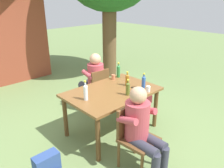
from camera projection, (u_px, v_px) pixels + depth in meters
name	position (u px, v px, depth m)	size (l,w,h in m)	color
ground_plane	(112.00, 130.00, 3.91)	(24.00, 24.00, 0.00)	#6B844C
dining_table	(112.00, 96.00, 3.66)	(1.48, 1.00, 0.76)	brown
chair_far_right	(97.00, 87.00, 4.48)	(0.45, 0.45, 0.87)	brown
chair_near_left	(134.00, 134.00, 2.97)	(0.48, 0.48, 0.87)	brown
person_in_white_shirt	(93.00, 78.00, 4.49)	(0.47, 0.61, 1.18)	#B7424C
person_in_plaid_shirt	(141.00, 126.00, 2.84)	(0.47, 0.61, 1.18)	#B7424C
bottle_amber	(127.00, 80.00, 3.80)	(0.06, 0.06, 0.25)	#996019
bottle_olive	(128.00, 88.00, 3.43)	(0.06, 0.06, 0.26)	#566623
bottle_green	(118.00, 71.00, 4.18)	(0.06, 0.06, 0.29)	#287A38
bottle_clear	(86.00, 92.00, 3.27)	(0.06, 0.06, 0.31)	white
bottle_blue	(144.00, 82.00, 3.69)	(0.06, 0.06, 0.26)	#2D56A3
cup_glass	(137.00, 92.00, 3.43)	(0.08, 0.08, 0.11)	silver
cup_white	(148.00, 89.00, 3.58)	(0.07, 0.07, 0.09)	white
cup_terracotta	(113.00, 77.00, 4.10)	(0.07, 0.07, 0.09)	#BC6B47
table_knife	(135.00, 89.00, 3.68)	(0.06, 0.24, 0.01)	silver
backpack_by_far_side	(144.00, 96.00, 4.79)	(0.34, 0.21, 0.39)	maroon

